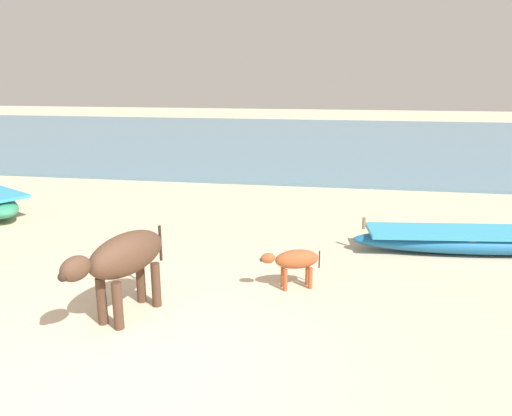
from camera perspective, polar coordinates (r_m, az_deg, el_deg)
The scene contains 5 objects.
ground at distance 5.69m, azimuth -13.94°, elevation -16.98°, with size 80.00×80.00×0.00m, color beige.
sea_water at distance 23.55m, azimuth 4.61°, elevation 7.92°, with size 60.00×20.00×0.08m, color slate.
fishing_boat_3 at distance 9.41m, azimuth 24.82°, elevation -3.39°, with size 4.58×1.34×0.60m.
cow_adult_dark at distance 6.35m, azimuth -14.97°, elevation -5.65°, with size 0.87×1.64×1.09m.
calf_far_rust at distance 7.11m, azimuth 4.48°, elevation -6.08°, with size 0.86×0.48×0.58m.
Camera 1 is at (2.08, -4.37, 2.98)m, focal length 34.74 mm.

